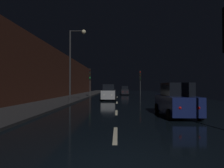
{
  "coord_description": "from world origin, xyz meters",
  "views": [
    {
      "loc": [
        0.09,
        -3.24,
        1.84
      ],
      "look_at": [
        -0.71,
        19.7,
        2.16
      ],
      "focal_mm": 26.33,
      "sensor_mm": 36.0,
      "label": 1
    }
  ],
  "objects_px": {
    "car_distant_taillights": "(125,91)",
    "traffic_light_far_right": "(140,77)",
    "car_parked_right_near": "(176,101)",
    "traffic_light_far_left": "(90,76)",
    "streetlamp_overhead": "(74,55)",
    "car_approaching_headlights": "(109,93)"
  },
  "relations": [
    {
      "from": "car_distant_taillights",
      "to": "traffic_light_far_right",
      "type": "bearing_deg",
      "value": -139.8
    },
    {
      "from": "car_parked_right_near",
      "to": "traffic_light_far_left",
      "type": "bearing_deg",
      "value": 26.23
    },
    {
      "from": "streetlamp_overhead",
      "to": "car_distant_taillights",
      "type": "xyz_separation_m",
      "value": [
        5.91,
        19.47,
        -4.12
      ]
    },
    {
      "from": "streetlamp_overhead",
      "to": "car_distant_taillights",
      "type": "height_order",
      "value": "streetlamp_overhead"
    },
    {
      "from": "car_distant_taillights",
      "to": "traffic_light_far_left",
      "type": "bearing_deg",
      "value": 144.63
    },
    {
      "from": "streetlamp_overhead",
      "to": "car_parked_right_near",
      "type": "bearing_deg",
      "value": -36.76
    },
    {
      "from": "streetlamp_overhead",
      "to": "car_parked_right_near",
      "type": "distance_m",
      "value": 10.82
    },
    {
      "from": "traffic_light_far_right",
      "to": "car_distant_taillights",
      "type": "xyz_separation_m",
      "value": [
        -2.92,
        3.45,
        -2.73
      ]
    },
    {
      "from": "car_approaching_headlights",
      "to": "car_parked_right_near",
      "type": "height_order",
      "value": "car_approaching_headlights"
    },
    {
      "from": "traffic_light_far_right",
      "to": "car_approaching_headlights",
      "type": "relative_size",
      "value": 1.18
    },
    {
      "from": "car_parked_right_near",
      "to": "car_approaching_headlights",
      "type": "bearing_deg",
      "value": 22.55
    },
    {
      "from": "car_approaching_headlights",
      "to": "car_parked_right_near",
      "type": "relative_size",
      "value": 1.03
    },
    {
      "from": "traffic_light_far_right",
      "to": "streetlamp_overhead",
      "type": "xyz_separation_m",
      "value": [
        -8.83,
        -16.02,
        1.38
      ]
    },
    {
      "from": "traffic_light_far_left",
      "to": "car_approaching_headlights",
      "type": "height_order",
      "value": "traffic_light_far_left"
    },
    {
      "from": "traffic_light_far_right",
      "to": "car_parked_right_near",
      "type": "xyz_separation_m",
      "value": [
        -0.8,
        -22.02,
        -2.67
      ]
    },
    {
      "from": "traffic_light_far_right",
      "to": "car_approaching_headlights",
      "type": "xyz_separation_m",
      "value": [
        -5.66,
        -10.31,
        -2.64
      ]
    },
    {
      "from": "car_approaching_headlights",
      "to": "streetlamp_overhead",
      "type": "bearing_deg",
      "value": -29.09
    },
    {
      "from": "car_distant_taillights",
      "to": "car_parked_right_near",
      "type": "bearing_deg",
      "value": -175.24
    },
    {
      "from": "streetlamp_overhead",
      "to": "car_parked_right_near",
      "type": "height_order",
      "value": "streetlamp_overhead"
    },
    {
      "from": "traffic_light_far_right",
      "to": "car_approaching_headlights",
      "type": "bearing_deg",
      "value": -20.9
    },
    {
      "from": "car_approaching_headlights",
      "to": "car_distant_taillights",
      "type": "xyz_separation_m",
      "value": [
        2.74,
        13.76,
        -0.09
      ]
    },
    {
      "from": "car_approaching_headlights",
      "to": "car_parked_right_near",
      "type": "distance_m",
      "value": 12.68
    }
  ]
}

